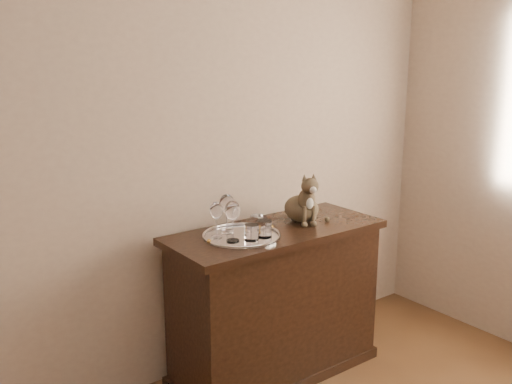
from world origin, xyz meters
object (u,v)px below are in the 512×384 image
tray (242,237)px  tumbler_a (264,229)px  wine_glass_a (216,220)px  cat (302,196)px  wine_glass_b (227,213)px  tumbler_b (251,232)px  sideboard (275,302)px  wine_glass_c (233,221)px  tumbler_c (257,223)px

tray → tumbler_a: size_ratio=4.55×
wine_glass_a → cat: bearing=-1.9°
wine_glass_b → tumbler_b: wine_glass_b is taller
tumbler_b → wine_glass_a: bearing=127.1°
wine_glass_a → wine_glass_b: size_ratio=0.91×
wine_glass_a → tray: bearing=-28.6°
sideboard → wine_glass_b: 0.60m
wine_glass_b → wine_glass_a: bearing=-156.4°
wine_glass_c → tumbler_b: bearing=-29.9°
wine_glass_a → wine_glass_b: bearing=23.6°
wine_glass_c → cat: cat is taller
tray → sideboard: bearing=2.2°
sideboard → tumbler_b: (-0.23, -0.09, 0.47)m
tray → tumbler_c: bearing=13.1°
sideboard → wine_glass_a: (-0.34, 0.05, 0.53)m
cat → wine_glass_c: bearing=-153.0°
sideboard → tumbler_c: (-0.11, 0.02, 0.47)m
tray → cat: (0.44, 0.04, 0.14)m
wine_glass_a → tumbler_a: (0.19, -0.15, -0.05)m
tray → wine_glass_b: (-0.02, 0.10, 0.11)m
tray → tumbler_b: bearing=-90.4°
tumbler_a → cat: 0.39m
sideboard → tumbler_b: size_ratio=14.85×
tumbler_a → wine_glass_c: bearing=164.5°
tray → wine_glass_a: size_ratio=2.17×
sideboard → tumbler_a: bearing=-148.2°
tumbler_b → sideboard: bearing=22.2°
tumbler_a → tumbler_b: 0.08m
wine_glass_c → cat: bearing=9.0°
wine_glass_b → tumbler_a: (0.10, -0.18, -0.06)m
cat → tray: bearing=-156.4°
sideboard → cat: (0.21, 0.03, 0.57)m
tumbler_a → tumbler_c: size_ratio=1.10×
tray → tumbler_c: tumbler_c is taller
wine_glass_a → cat: size_ratio=0.64×
wine_glass_b → cat: bearing=-7.2°
sideboard → cat: bearing=9.1°
sideboard → tray: (-0.23, -0.01, 0.43)m
wine_glass_b → wine_glass_c: bearing=-113.2°
wine_glass_a → tumbler_a: 0.25m
tumbler_a → wine_glass_b: bearing=118.8°
tray → tumbler_b: 0.10m
wine_glass_a → wine_glass_c: bearing=-73.1°
wine_glass_c → wine_glass_a: bearing=106.9°
tumbler_a → tumbler_c: tumbler_a is taller
sideboard → cat: size_ratio=4.17×
sideboard → wine_glass_c: bearing=-171.2°
sideboard → wine_glass_b: size_ratio=5.92×
wine_glass_b → tumbler_a: 0.22m
tray → cat: size_ratio=1.39×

